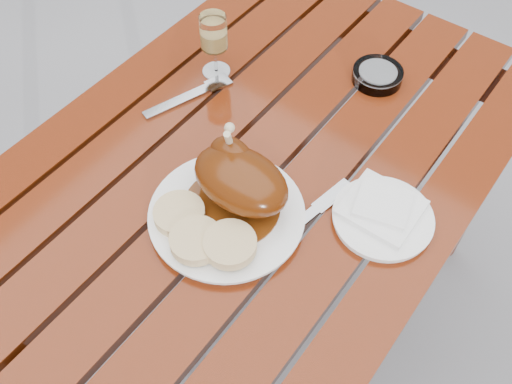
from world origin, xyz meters
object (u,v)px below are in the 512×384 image
side_plate (383,218)px  ashtray (377,75)px  dinner_plate (227,215)px  table (259,250)px  wine_glass (215,46)px

side_plate → ashtray: 0.37m
dinner_plate → table: bearing=106.2°
table → ashtray: size_ratio=11.07×
dinner_plate → ashtray: bearing=86.0°
dinner_plate → ashtray: (0.03, 0.48, 0.00)m
side_plate → wine_glass: bearing=165.4°
table → dinner_plate: bearing=-73.8°
table → side_plate: size_ratio=6.63×
table → dinner_plate: size_ratio=4.29×
dinner_plate → side_plate: size_ratio=1.54×
dinner_plate → ashtray: size_ratio=2.58×
dinner_plate → side_plate: (0.23, 0.16, -0.00)m
wine_glass → side_plate: (0.49, -0.13, -0.06)m
dinner_plate → ashtray: 0.48m
wine_glass → side_plate: 0.51m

